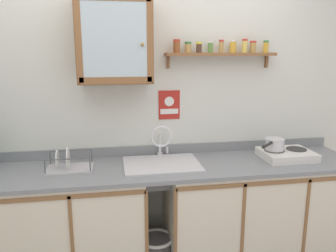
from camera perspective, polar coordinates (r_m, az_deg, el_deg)
name	(u,v)px	position (r m, az deg, el deg)	size (l,w,h in m)	color
back_wall	(149,116)	(2.82, -3.21, 1.63)	(3.87, 0.07, 2.51)	silver
lower_cabinet_run	(43,233)	(2.82, -20.51, -16.60)	(1.54, 0.62, 0.91)	black
lower_cabinet_run_right	(257,214)	(3.00, 14.83, -14.31)	(1.53, 0.62, 0.91)	black
countertop	(155,168)	(2.59, -2.28, -7.10)	(3.23, 0.64, 0.03)	gray
backsplash	(150,150)	(2.85, -3.06, -4.08)	(3.23, 0.02, 0.08)	gray
sink	(162,168)	(2.64, -1.08, -7.07)	(0.58, 0.48, 0.41)	silver
hot_plate_stove	(287,154)	(2.92, 19.49, -4.57)	(0.41, 0.33, 0.07)	silver
saucepan	(274,144)	(2.86, 17.63, -2.93)	(0.27, 0.25, 0.10)	silver
dish_rack	(68,165)	(2.61, -16.57, -6.44)	(0.34, 0.23, 0.17)	#B2B2B7
wall_cabinet	(114,40)	(2.59, -9.08, 14.17)	(0.55, 0.30, 0.63)	brown
spice_shelf	(221,52)	(2.80, 8.92, 12.38)	(0.90, 0.14, 0.23)	brown
warning_sign	(169,105)	(2.80, 0.20, 3.57)	(0.18, 0.01, 0.24)	#B2261E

